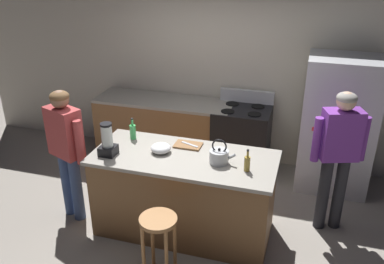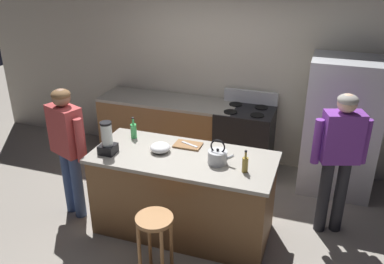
{
  "view_description": "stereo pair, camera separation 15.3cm",
  "coord_description": "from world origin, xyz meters",
  "px_view_note": "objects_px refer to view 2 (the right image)",
  "views": [
    {
      "loc": [
        1.2,
        -3.69,
        3.02
      ],
      "look_at": [
        0.0,
        0.3,
        1.1
      ],
      "focal_mm": 38.72,
      "sensor_mm": 36.0,
      "label": 1
    },
    {
      "loc": [
        1.35,
        -3.64,
        3.02
      ],
      "look_at": [
        0.0,
        0.3,
        1.1
      ],
      "focal_mm": 38.72,
      "sensor_mm": 36.0,
      "label": 2
    }
  ],
  "objects_px": {
    "bar_stool": "(155,231)",
    "cutting_board": "(188,145)",
    "stove_range": "(244,141)",
    "mixing_bowl": "(160,148)",
    "bottle_soda": "(134,130)",
    "kitchen_island": "(183,194)",
    "refrigerator": "(341,127)",
    "person_by_sink_right": "(339,152)",
    "bottle_vinegar": "(245,164)",
    "person_by_island_left": "(67,142)",
    "tea_kettle": "(218,156)",
    "chef_knife": "(190,144)",
    "blender_appliance": "(107,140)"
  },
  "relations": [
    {
      "from": "bar_stool",
      "to": "blender_appliance",
      "type": "bearing_deg",
      "value": 143.93
    },
    {
      "from": "bar_stool",
      "to": "cutting_board",
      "type": "distance_m",
      "value": 1.09
    },
    {
      "from": "mixing_bowl",
      "to": "person_by_sink_right",
      "type": "bearing_deg",
      "value": 15.81
    },
    {
      "from": "bottle_vinegar",
      "to": "stove_range",
      "type": "bearing_deg",
      "value": 101.6
    },
    {
      "from": "kitchen_island",
      "to": "mixing_bowl",
      "type": "relative_size",
      "value": 8.96
    },
    {
      "from": "blender_appliance",
      "to": "bottle_soda",
      "type": "xyz_separation_m",
      "value": [
        0.09,
        0.44,
        -0.06
      ]
    },
    {
      "from": "mixing_bowl",
      "to": "bar_stool",
      "type": "bearing_deg",
      "value": -71.8
    },
    {
      "from": "bottle_vinegar",
      "to": "mixing_bowl",
      "type": "height_order",
      "value": "bottle_vinegar"
    },
    {
      "from": "stove_range",
      "to": "person_by_island_left",
      "type": "relative_size",
      "value": 0.71
    },
    {
      "from": "kitchen_island",
      "to": "mixing_bowl",
      "type": "height_order",
      "value": "mixing_bowl"
    },
    {
      "from": "stove_range",
      "to": "person_by_island_left",
      "type": "bearing_deg",
      "value": -135.99
    },
    {
      "from": "refrigerator",
      "to": "tea_kettle",
      "type": "xyz_separation_m",
      "value": [
        -1.2,
        -1.53,
        0.15
      ]
    },
    {
      "from": "person_by_island_left",
      "to": "chef_knife",
      "type": "xyz_separation_m",
      "value": [
        1.34,
        0.37,
        0.01
      ]
    },
    {
      "from": "bottle_soda",
      "to": "mixing_bowl",
      "type": "height_order",
      "value": "bottle_soda"
    },
    {
      "from": "mixing_bowl",
      "to": "refrigerator",
      "type": "bearing_deg",
      "value": 38.68
    },
    {
      "from": "refrigerator",
      "to": "mixing_bowl",
      "type": "distance_m",
      "value": 2.38
    },
    {
      "from": "kitchen_island",
      "to": "person_by_island_left",
      "type": "height_order",
      "value": "person_by_island_left"
    },
    {
      "from": "kitchen_island",
      "to": "tea_kettle",
      "type": "bearing_deg",
      "value": -4.65
    },
    {
      "from": "tea_kettle",
      "to": "chef_knife",
      "type": "distance_m",
      "value": 0.49
    },
    {
      "from": "person_by_sink_right",
      "to": "chef_knife",
      "type": "distance_m",
      "value": 1.6
    },
    {
      "from": "person_by_sink_right",
      "to": "mixing_bowl",
      "type": "xyz_separation_m",
      "value": [
        -1.83,
        -0.52,
        -0.0
      ]
    },
    {
      "from": "refrigerator",
      "to": "tea_kettle",
      "type": "bearing_deg",
      "value": -128.06
    },
    {
      "from": "refrigerator",
      "to": "stove_range",
      "type": "height_order",
      "value": "refrigerator"
    },
    {
      "from": "person_by_island_left",
      "to": "bar_stool",
      "type": "relative_size",
      "value": 2.32
    },
    {
      "from": "refrigerator",
      "to": "bottle_vinegar",
      "type": "bearing_deg",
      "value": -119.11
    },
    {
      "from": "refrigerator",
      "to": "bottle_vinegar",
      "type": "distance_m",
      "value": 1.85
    },
    {
      "from": "stove_range",
      "to": "mixing_bowl",
      "type": "bearing_deg",
      "value": -112.37
    },
    {
      "from": "kitchen_island",
      "to": "bar_stool",
      "type": "height_order",
      "value": "kitchen_island"
    },
    {
      "from": "bottle_vinegar",
      "to": "tea_kettle",
      "type": "height_order",
      "value": "tea_kettle"
    },
    {
      "from": "bottle_soda",
      "to": "bottle_vinegar",
      "type": "relative_size",
      "value": 1.08
    },
    {
      "from": "bottle_vinegar",
      "to": "chef_knife",
      "type": "distance_m",
      "value": 0.79
    },
    {
      "from": "bottle_soda",
      "to": "kitchen_island",
      "type": "bearing_deg",
      "value": -19.17
    },
    {
      "from": "kitchen_island",
      "to": "refrigerator",
      "type": "relative_size",
      "value": 1.12
    },
    {
      "from": "bar_stool",
      "to": "tea_kettle",
      "type": "relative_size",
      "value": 2.49
    },
    {
      "from": "refrigerator",
      "to": "mixing_bowl",
      "type": "height_order",
      "value": "refrigerator"
    },
    {
      "from": "bar_stool",
      "to": "stove_range",
      "type": "bearing_deg",
      "value": 80.87
    },
    {
      "from": "stove_range",
      "to": "blender_appliance",
      "type": "distance_m",
      "value": 2.15
    },
    {
      "from": "kitchen_island",
      "to": "chef_knife",
      "type": "height_order",
      "value": "chef_knife"
    },
    {
      "from": "kitchen_island",
      "to": "refrigerator",
      "type": "height_order",
      "value": "refrigerator"
    },
    {
      "from": "bottle_soda",
      "to": "tea_kettle",
      "type": "height_order",
      "value": "tea_kettle"
    },
    {
      "from": "refrigerator",
      "to": "bar_stool",
      "type": "height_order",
      "value": "refrigerator"
    },
    {
      "from": "blender_appliance",
      "to": "tea_kettle",
      "type": "xyz_separation_m",
      "value": [
        1.17,
        0.16,
        -0.08
      ]
    },
    {
      "from": "bar_stool",
      "to": "tea_kettle",
      "type": "height_order",
      "value": "tea_kettle"
    },
    {
      "from": "mixing_bowl",
      "to": "kitchen_island",
      "type": "bearing_deg",
      "value": -3.24
    },
    {
      "from": "mixing_bowl",
      "to": "cutting_board",
      "type": "height_order",
      "value": "mixing_bowl"
    },
    {
      "from": "stove_range",
      "to": "person_by_sink_right",
      "type": "height_order",
      "value": "person_by_sink_right"
    },
    {
      "from": "bottle_soda",
      "to": "person_by_sink_right",
      "type": "bearing_deg",
      "value": 7.4
    },
    {
      "from": "stove_range",
      "to": "chef_knife",
      "type": "xyz_separation_m",
      "value": [
        -0.37,
        -1.28,
        0.49
      ]
    },
    {
      "from": "kitchen_island",
      "to": "bottle_soda",
      "type": "xyz_separation_m",
      "value": [
        -0.69,
        0.24,
        0.57
      ]
    },
    {
      "from": "person_by_sink_right",
      "to": "bottle_soda",
      "type": "bearing_deg",
      "value": -172.6
    }
  ]
}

